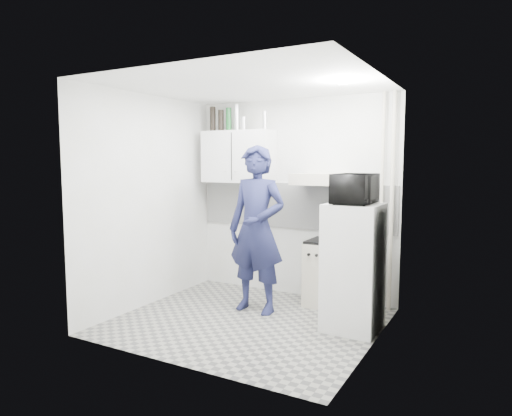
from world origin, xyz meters
The scene contains 23 objects.
floor centered at (0.00, 0.00, 0.00)m, with size 2.80×2.80×0.00m, color gray.
ceiling centered at (0.00, 0.00, 2.60)m, with size 2.80×2.80×0.00m, color white.
wall_back centered at (0.00, 1.25, 1.30)m, with size 2.80×2.80×0.00m, color silver.
wall_left centered at (-1.40, 0.00, 1.30)m, with size 2.60×2.60×0.00m, color silver.
wall_right centered at (1.40, 0.00, 1.30)m, with size 2.60×2.60×0.00m, color silver.
person centered at (-0.09, 0.38, 0.99)m, with size 0.72×0.47×1.98m, color #1A1D40.
stove centered at (0.58, 1.00, 0.39)m, with size 0.49×0.49×0.79m, color beige.
fridge centered at (1.10, 0.34, 0.67)m, with size 0.56×0.56×1.35m, color white.
stove_top centered at (0.58, 1.00, 0.80)m, with size 0.47×0.47×0.03m, color black.
saucepan centered at (0.66, 1.06, 0.86)m, with size 0.16×0.16×0.09m, color silver.
microwave centered at (1.10, 0.34, 1.50)m, with size 0.38×0.56×0.31m, color black.
bottle_a centered at (-1.16, 1.07, 2.37)m, with size 0.08×0.08×0.34m, color black.
bottle_b centered at (-1.03, 1.07, 2.35)m, with size 0.08×0.08×0.29m, color black.
bottle_c centered at (-0.90, 1.07, 2.36)m, with size 0.08×0.08×0.31m, color #144C1E.
bottle_d centered at (-0.77, 1.07, 2.37)m, with size 0.08×0.08×0.35m, color silver.
canister_a centered at (-0.67, 1.07, 2.29)m, with size 0.07×0.07×0.18m, color silver.
bottle_e centered at (-0.34, 1.07, 2.32)m, with size 0.06×0.06×0.24m, color silver.
upper_cabinet centered at (-0.75, 1.07, 1.85)m, with size 1.00×0.35×0.70m, color white.
range_hood centered at (0.45, 1.00, 1.57)m, with size 0.60×0.50×0.14m, color beige.
backsplash centered at (0.00, 1.24, 1.20)m, with size 2.74×0.03×0.60m, color white.
pipe_a centered at (1.30, 1.17, 1.30)m, with size 0.05×0.05×2.60m, color beige.
pipe_b centered at (1.18, 1.17, 1.30)m, with size 0.04×0.04×2.60m, color beige.
ceiling_spot_fixture centered at (1.00, 0.20, 2.57)m, with size 0.10×0.10×0.02m, color white.
Camera 1 is at (2.47, -4.29, 1.79)m, focal length 32.00 mm.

